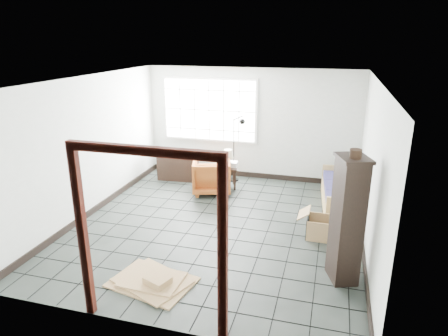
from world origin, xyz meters
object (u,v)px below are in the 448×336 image
(side_table, at_px, (227,170))
(tall_shelf, at_px, (347,219))
(futon_sofa, at_px, (346,193))
(armchair, at_px, (212,174))

(side_table, relative_size, tall_shelf, 0.31)
(tall_shelf, bearing_deg, side_table, 110.10)
(side_table, distance_m, tall_shelf, 3.96)
(futon_sofa, bearing_deg, tall_shelf, -95.71)
(armchair, relative_size, tall_shelf, 0.46)
(futon_sofa, xyz_separation_m, armchair, (-2.80, 0.10, 0.10))
(side_table, height_order, tall_shelf, tall_shelf)
(tall_shelf, bearing_deg, futon_sofa, 69.03)
(futon_sofa, height_order, side_table, futon_sofa)
(futon_sofa, relative_size, side_table, 3.54)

